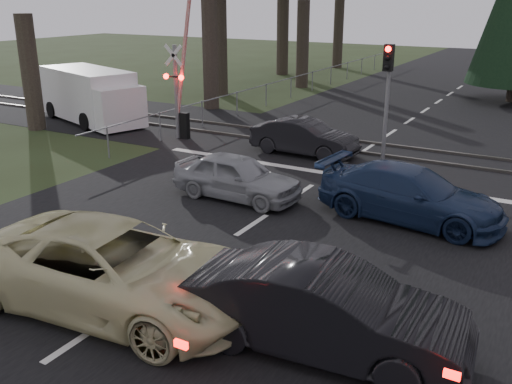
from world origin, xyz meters
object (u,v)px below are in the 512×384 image
Objects in this scene: cream_coupe at (115,268)px; white_van at (93,96)px; blue_sedan at (410,195)px; crossing_signal at (181,89)px; dark_car_far at (304,137)px; traffic_signal_center at (387,82)px; dark_hatchback at (325,310)px; silver_car at (237,177)px.

cream_coupe is 17.51m from white_van.
blue_sedan is 0.74× the size of white_van.
crossing_signal reaches higher than dark_car_far.
traffic_signal_center is 3.58m from dark_car_far.
blue_sedan is at bearing -65.29° from traffic_signal_center.
white_van is at bearing -178.62° from traffic_signal_center.
silver_car is at bearing 36.89° from dark_hatchback.
cream_coupe is at bearing -58.61° from crossing_signal.
cream_coupe is 1.46× the size of dark_car_far.
crossing_signal is 5.61m from white_van.
traffic_signal_center is 12.36m from dark_hatchback.
dark_car_far is at bearing -166.33° from traffic_signal_center.
crossing_signal reaches higher than dark_hatchback.
dark_car_far is (-0.36, 5.40, 0.00)m from silver_car.
dark_hatchback is at bearing -135.98° from silver_car.
cream_coupe is at bearing -170.04° from dark_car_far.
dark_hatchback is (4.03, 0.63, -0.04)m from cream_coupe.
traffic_signal_center is (8.27, 0.89, 0.75)m from crossing_signal.
dark_car_far is (-1.59, 11.81, -0.15)m from cream_coupe.
crossing_signal reaches higher than traffic_signal_center.
cream_coupe is at bearing -167.39° from silver_car.
dark_car_far reaches higher than silver_car.
crossing_signal is 8.36m from traffic_signal_center.
cream_coupe is 6.53m from silver_car.
traffic_signal_center is 1.02× the size of dark_car_far.
blue_sedan is at bearing -1.88° from dark_hatchback.
cream_coupe reaches higher than dark_car_far.
crossing_signal is 15.66m from dark_hatchback.
cream_coupe is 8.07m from blue_sedan.
cream_coupe reaches higher than silver_car.
crossing_signal is 1.79× the size of silver_car.
crossing_signal is at bearing 26.02° from cream_coupe.
traffic_signal_center reaches higher than white_van.
dark_hatchback is 1.18× the size of dark_car_far.
silver_car is at bearing -8.02° from white_van.
traffic_signal_center is at bearing -10.85° from cream_coupe.
cream_coupe is 11.92m from dark_car_far.
dark_car_far is at bearing 2.23° from crossing_signal.
blue_sedan is (2.43, -5.27, -2.09)m from traffic_signal_center.
dark_car_far is (-5.61, 11.18, -0.12)m from dark_hatchback.
white_van is (-11.01, 0.34, 0.57)m from dark_car_far.
crossing_signal is 1.19× the size of cream_coupe.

